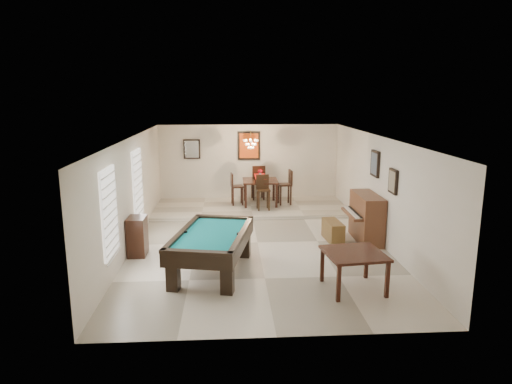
{
  "coord_description": "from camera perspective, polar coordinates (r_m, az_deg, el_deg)",
  "views": [
    {
      "loc": [
        -0.7,
        -10.74,
        3.62
      ],
      "look_at": [
        0.0,
        0.6,
        1.15
      ],
      "focal_mm": 32.0,
      "sensor_mm": 36.0,
      "label": 1
    }
  ],
  "objects": [
    {
      "name": "dining_step",
      "position": [
        14.46,
        -0.65,
        -2.0
      ],
      "size": [
        6.0,
        2.5,
        0.12
      ],
      "primitive_type": "cube",
      "color": "beige",
      "rests_on": "ground_plane"
    },
    {
      "name": "ground_plane",
      "position": [
        11.36,
        0.19,
        -6.37
      ],
      "size": [
        6.0,
        9.0,
        0.02
      ],
      "primitive_type": "cube",
      "color": "beige"
    },
    {
      "name": "piano_bench",
      "position": [
        11.61,
        9.6,
        -4.81
      ],
      "size": [
        0.41,
        0.91,
        0.49
      ],
      "primitive_type": "cube",
      "rotation": [
        0.0,
        0.0,
        0.08
      ],
      "color": "brown",
      "rests_on": "ground_plane"
    },
    {
      "name": "apothecary_chest",
      "position": [
        10.73,
        -14.6,
        -5.36
      ],
      "size": [
        0.39,
        0.59,
        0.89
      ],
      "primitive_type": "cube",
      "color": "black",
      "rests_on": "ground_plane"
    },
    {
      "name": "chandelier",
      "position": [
        14.03,
        -0.66,
        6.45
      ],
      "size": [
        0.44,
        0.44,
        0.6
      ],
      "primitive_type": null,
      "color": "#FFE5B2",
      "rests_on": "ceiling"
    },
    {
      "name": "flower_vase",
      "position": [
        14.49,
        0.53,
        2.41
      ],
      "size": [
        0.13,
        0.13,
        0.22
      ],
      "primitive_type": null,
      "rotation": [
        0.0,
        0.0,
        -0.02
      ],
      "color": "red",
      "rests_on": "dining_table"
    },
    {
      "name": "window_left_front",
      "position": [
        9.11,
        -17.85,
        -2.43
      ],
      "size": [
        0.06,
        1.0,
        1.7
      ],
      "primitive_type": "cube",
      "color": "white",
      "rests_on": "wall_left"
    },
    {
      "name": "window_left_rear",
      "position": [
        11.78,
        -14.58,
        1.0
      ],
      "size": [
        0.06,
        1.0,
        1.7
      ],
      "primitive_type": "cube",
      "color": "white",
      "rests_on": "wall_left"
    },
    {
      "name": "pool_table",
      "position": [
        9.48,
        -5.49,
        -7.57
      ],
      "size": [
        1.81,
        2.69,
        0.82
      ],
      "primitive_type": null,
      "rotation": [
        0.0,
        0.0,
        -0.2
      ],
      "color": "black",
      "rests_on": "ground_plane"
    },
    {
      "name": "back_mirror",
      "position": [
        15.36,
        -8.02,
        5.33
      ],
      "size": [
        0.55,
        0.06,
        0.65
      ],
      "primitive_type": "cube",
      "color": "white",
      "rests_on": "wall_back"
    },
    {
      "name": "right_picture_lower",
      "position": [
        10.58,
        16.77,
        1.29
      ],
      "size": [
        0.06,
        0.45,
        0.55
      ],
      "primitive_type": "cube",
      "color": "gray",
      "rests_on": "wall_right"
    },
    {
      "name": "wall_left",
      "position": [
        11.23,
        -15.27,
        -0.1
      ],
      "size": [
        0.04,
        9.0,
        2.6
      ],
      "primitive_type": "cube",
      "color": "silver",
      "rests_on": "ground_plane"
    },
    {
      "name": "dining_chair_north",
      "position": [
        15.29,
        0.23,
        1.25
      ],
      "size": [
        0.47,
        0.47,
        1.16
      ],
      "primitive_type": null,
      "rotation": [
        0.0,
        0.0,
        3.24
      ],
      "color": "black",
      "rests_on": "dining_step"
    },
    {
      "name": "dining_table",
      "position": [
        14.6,
        0.52,
        0.22
      ],
      "size": [
        1.11,
        1.11,
        0.91
      ],
      "primitive_type": null,
      "rotation": [
        0.0,
        0.0,
        -0.01
      ],
      "color": "black",
      "rests_on": "dining_step"
    },
    {
      "name": "back_painting",
      "position": [
        15.32,
        -0.9,
        5.81
      ],
      "size": [
        0.75,
        0.06,
        0.95
      ],
      "primitive_type": "cube",
      "color": "#D84C14",
      "rests_on": "wall_back"
    },
    {
      "name": "dining_chair_east",
      "position": [
        14.6,
        3.6,
        0.6
      ],
      "size": [
        0.45,
        0.45,
        1.11
      ],
      "primitive_type": null,
      "rotation": [
        0.0,
        0.0,
        -1.48
      ],
      "color": "black",
      "rests_on": "dining_step"
    },
    {
      "name": "ceiling",
      "position": [
        10.81,
        0.2,
        6.85
      ],
      "size": [
        6.0,
        9.0,
        0.04
      ],
      "primitive_type": "cube",
      "color": "white",
      "rests_on": "wall_back"
    },
    {
      "name": "right_picture_upper",
      "position": [
        11.76,
        14.67,
        3.45
      ],
      "size": [
        0.06,
        0.55,
        0.65
      ],
      "primitive_type": "cube",
      "color": "slate",
      "rests_on": "wall_right"
    },
    {
      "name": "square_table",
      "position": [
        8.85,
        12.08,
        -9.6
      ],
      "size": [
        1.17,
        1.17,
        0.73
      ],
      "primitive_type": null,
      "rotation": [
        0.0,
        0.0,
        0.12
      ],
      "color": "black",
      "rests_on": "ground_plane"
    },
    {
      "name": "wall_right",
      "position": [
        11.6,
        15.15,
        0.29
      ],
      "size": [
        0.04,
        9.0,
        2.6
      ],
      "primitive_type": "cube",
      "color": "silver",
      "rests_on": "ground_plane"
    },
    {
      "name": "wall_front",
      "position": [
        6.7,
        2.72,
        -8.0
      ],
      "size": [
        6.0,
        0.04,
        2.6
      ],
      "primitive_type": "cube",
      "color": "silver",
      "rests_on": "ground_plane"
    },
    {
      "name": "dining_chair_south",
      "position": [
        13.9,
        0.91,
        -0.08
      ],
      "size": [
        0.42,
        0.42,
        1.06
      ],
      "primitive_type": null,
      "rotation": [
        0.0,
        0.0,
        0.07
      ],
      "color": "black",
      "rests_on": "dining_step"
    },
    {
      "name": "dining_chair_west",
      "position": [
        14.56,
        -2.37,
        0.4
      ],
      "size": [
        0.41,
        0.41,
        1.02
      ],
      "primitive_type": null,
      "rotation": [
        0.0,
        0.0,
        1.67
      ],
      "color": "black",
      "rests_on": "dining_step"
    },
    {
      "name": "upright_piano",
      "position": [
        11.64,
        13.0,
        -3.14
      ],
      "size": [
        0.79,
        1.42,
        1.18
      ],
      "primitive_type": null,
      "color": "brown",
      "rests_on": "ground_plane"
    },
    {
      "name": "wall_back",
      "position": [
        15.43,
        -0.9,
        3.61
      ],
      "size": [
        6.0,
        0.04,
        2.6
      ],
      "primitive_type": "cube",
      "color": "silver",
      "rests_on": "ground_plane"
    }
  ]
}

